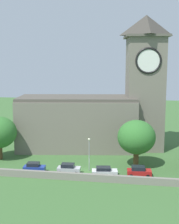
{
  "coord_description": "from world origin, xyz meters",
  "views": [
    {
      "loc": [
        9.53,
        -55.15,
        20.32
      ],
      "look_at": [
        -0.4,
        6.1,
        10.33
      ],
      "focal_mm": 49.59,
      "sensor_mm": 36.0,
      "label": 1
    }
  ],
  "objects": [
    {
      "name": "tree_riverside_west",
      "position": [
        9.19,
        4.01,
        5.95
      ],
      "size": [
        7.39,
        7.39,
        9.32
      ],
      "color": "brown",
      "rests_on": "ground"
    },
    {
      "name": "streetlamp_west_mid",
      "position": [
        0.49,
        0.18,
        4.29
      ],
      "size": [
        0.44,
        0.44,
        6.33
      ],
      "color": "#9EA0A5",
      "rests_on": "ground"
    },
    {
      "name": "car_red",
      "position": [
        9.8,
        -1.22,
        0.95
      ],
      "size": [
        4.47,
        2.57,
        1.89
      ],
      "color": "red",
      "rests_on": "ground"
    },
    {
      "name": "ground_plane",
      "position": [
        0.0,
        15.0,
        0.0
      ],
      "size": [
        200.0,
        200.0,
        0.0
      ],
      "primitive_type": "plane",
      "color": "#3D6633"
    },
    {
      "name": "church",
      "position": [
        0.53,
        16.35,
        9.47
      ],
      "size": [
        35.38,
        15.95,
        30.85
      ],
      "color": "slate",
      "rests_on": "ground"
    },
    {
      "name": "car_white",
      "position": [
        3.62,
        -1.94,
        0.84
      ],
      "size": [
        4.84,
        2.75,
        1.65
      ],
      "color": "silver",
      "rests_on": "ground"
    },
    {
      "name": "quay_barrier",
      "position": [
        0.0,
        -4.83,
        0.64
      ],
      "size": [
        42.77,
        0.7,
        1.28
      ],
      "primitive_type": "cube",
      "color": "gray",
      "rests_on": "ground"
    },
    {
      "name": "car_blue",
      "position": [
        -9.52,
        -2.27,
        0.96
      ],
      "size": [
        4.17,
        2.37,
        1.9
      ],
      "color": "#233D9E",
      "rests_on": "ground"
    },
    {
      "name": "car_silver",
      "position": [
        -3.01,
        -1.85,
        0.95
      ],
      "size": [
        4.29,
        2.22,
        1.89
      ],
      "color": "silver",
      "rests_on": "ground"
    }
  ]
}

